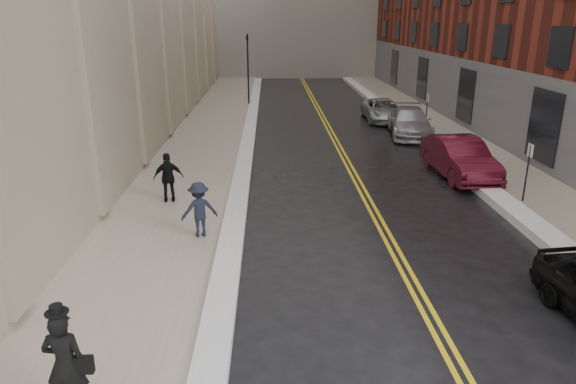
{
  "coord_description": "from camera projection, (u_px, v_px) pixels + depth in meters",
  "views": [
    {
      "loc": [
        -1.03,
        -8.8,
        6.33
      ],
      "look_at": [
        -0.54,
        5.05,
        1.6
      ],
      "focal_mm": 32.0,
      "sensor_mm": 36.0,
      "label": 1
    }
  ],
  "objects": [
    {
      "name": "ground",
      "position": [
        323.0,
        346.0,
        10.41
      ],
      "size": [
        160.0,
        160.0,
        0.0
      ],
      "primitive_type": "plane",
      "color": "black",
      "rests_on": "ground"
    },
    {
      "name": "sidewalk_left",
      "position": [
        200.0,
        151.0,
        25.36
      ],
      "size": [
        4.0,
        64.0,
        0.15
      ],
      "primitive_type": "cube",
      "color": "gray",
      "rests_on": "ground"
    },
    {
      "name": "sidewalk_right",
      "position": [
        469.0,
        148.0,
        25.82
      ],
      "size": [
        3.0,
        64.0,
        0.15
      ],
      "primitive_type": "cube",
      "color": "gray",
      "rests_on": "ground"
    },
    {
      "name": "lane_stripe_a",
      "position": [
        338.0,
        151.0,
        25.62
      ],
      "size": [
        0.12,
        64.0,
        0.01
      ],
      "primitive_type": "cube",
      "color": "gold",
      "rests_on": "ground"
    },
    {
      "name": "lane_stripe_b",
      "position": [
        343.0,
        151.0,
        25.63
      ],
      "size": [
        0.12,
        64.0,
        0.01
      ],
      "primitive_type": "cube",
      "color": "gold",
      "rests_on": "ground"
    },
    {
      "name": "snow_ridge_left",
      "position": [
        247.0,
        149.0,
        25.42
      ],
      "size": [
        0.7,
        60.8,
        0.26
      ],
      "primitive_type": "cube",
      "color": "white",
      "rests_on": "ground"
    },
    {
      "name": "snow_ridge_right",
      "position": [
        433.0,
        147.0,
        25.73
      ],
      "size": [
        0.85,
        60.8,
        0.3
      ],
      "primitive_type": "cube",
      "color": "white",
      "rests_on": "ground"
    },
    {
      "name": "traffic_signal",
      "position": [
        248.0,
        64.0,
        37.69
      ],
      "size": [
        0.18,
        0.15,
        5.2
      ],
      "color": "black",
      "rests_on": "ground"
    },
    {
      "name": "parking_sign_near",
      "position": [
        528.0,
        168.0,
        17.8
      ],
      "size": [
        0.06,
        0.35,
        2.23
      ],
      "color": "black",
      "rests_on": "ground"
    },
    {
      "name": "parking_sign_far",
      "position": [
        427.0,
        109.0,
        29.15
      ],
      "size": [
        0.06,
        0.35,
        2.23
      ],
      "color": "black",
      "rests_on": "ground"
    },
    {
      "name": "car_maroon",
      "position": [
        459.0,
        158.0,
        21.23
      ],
      "size": [
        1.97,
        5.05,
        1.64
      ],
      "primitive_type": "imported",
      "rotation": [
        0.0,
        0.0,
        0.05
      ],
      "color": "#4E0E1C",
      "rests_on": "ground"
    },
    {
      "name": "car_silver_near",
      "position": [
        410.0,
        122.0,
        28.69
      ],
      "size": [
        2.85,
        5.52,
        1.53
      ],
      "primitive_type": "imported",
      "rotation": [
        0.0,
        0.0,
        -0.14
      ],
      "color": "#A1A2A8",
      "rests_on": "ground"
    },
    {
      "name": "car_silver_far",
      "position": [
        383.0,
        110.0,
        32.85
      ],
      "size": [
        2.38,
        4.97,
        1.37
      ],
      "primitive_type": "imported",
      "rotation": [
        0.0,
        0.0,
        -0.02
      ],
      "color": "#A6AAAF",
      "rests_on": "ground"
    },
    {
      "name": "pedestrian_main",
      "position": [
        65.0,
        365.0,
        8.14
      ],
      "size": [
        0.72,
        0.49,
        1.91
      ],
      "primitive_type": "imported",
      "rotation": [
        0.0,
        0.0,
        3.09
      ],
      "color": "black",
      "rests_on": "sidewalk_left"
    },
    {
      "name": "pedestrian_b",
      "position": [
        199.0,
        209.0,
        15.05
      ],
      "size": [
        1.22,
        0.92,
        1.67
      ],
      "primitive_type": "imported",
      "rotation": [
        0.0,
        0.0,
        3.46
      ],
      "color": "black",
      "rests_on": "sidewalk_left"
    },
    {
      "name": "pedestrian_c",
      "position": [
        168.0,
        178.0,
        17.89
      ],
      "size": [
        1.1,
        0.64,
        1.76
      ],
      "primitive_type": "imported",
      "rotation": [
        0.0,
        0.0,
        3.36
      ],
      "color": "black",
      "rests_on": "sidewalk_left"
    }
  ]
}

